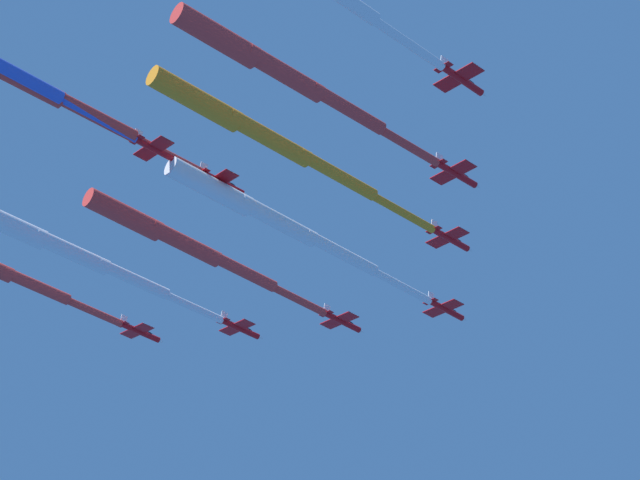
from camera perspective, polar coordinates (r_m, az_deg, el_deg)
The scene contains 6 objects.
jet_lead at distance 224.07m, azimuth -1.98°, elevation 0.87°, with size 53.93×45.52×4.07m.
jet_port_inner at distance 228.77m, azimuth -5.97°, elevation -0.15°, with size 48.85×41.48×4.11m.
jet_starboard_inner at distance 210.36m, azimuth -2.37°, elevation 4.49°, with size 54.43×45.28×4.08m.
jet_port_mid at distance 234.00m, azimuth -10.85°, elevation -0.51°, with size 50.25×41.45×4.16m.
jet_starboard_mid at distance 197.30m, azimuth -1.63°, elevation 7.26°, with size 48.72×40.04×4.10m.
jet_trail_port at distance 207.11m, azimuth -13.11°, elevation 6.91°, with size 52.29×42.73×4.14m.
Camera 1 is at (-0.07, -178.68, 16.99)m, focal length 73.44 mm.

